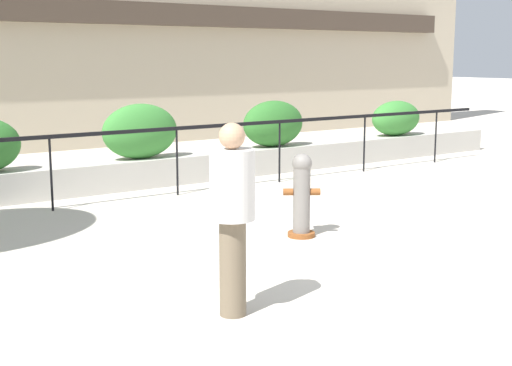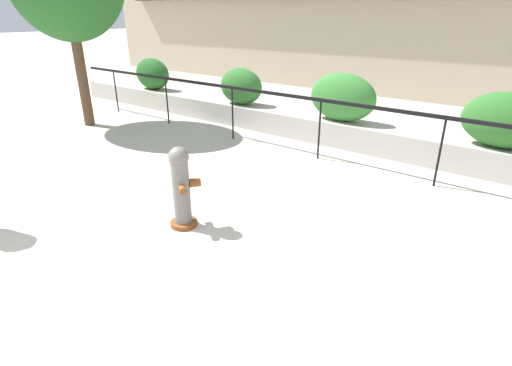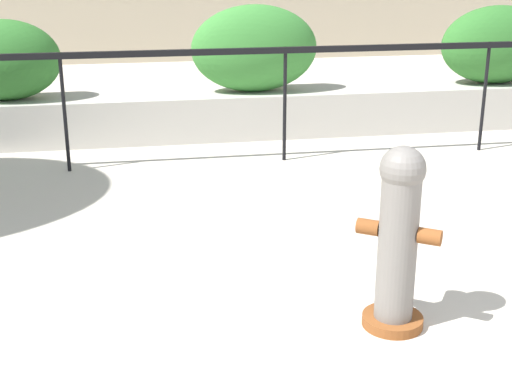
% 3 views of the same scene
% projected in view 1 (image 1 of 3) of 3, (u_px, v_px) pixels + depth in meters
% --- Properties ---
extents(ground_plane, '(120.00, 120.00, 0.00)m').
position_uv_depth(ground_plane, '(392.00, 263.00, 8.00)').
color(ground_plane, beige).
extents(planter_wall_low, '(18.00, 0.70, 0.50)m').
position_uv_depth(planter_wall_low, '(147.00, 172.00, 12.77)').
color(planter_wall_low, '#B7B2A8').
rests_on(planter_wall_low, ground).
extents(fence_railing_segment, '(15.00, 0.05, 1.15)m').
position_uv_depth(fence_railing_segment, '(177.00, 135.00, 11.75)').
color(fence_railing_segment, black).
rests_on(fence_railing_segment, ground).
extents(hedge_bush_2, '(1.43, 0.64, 0.97)m').
position_uv_depth(hedge_bush_2, '(140.00, 131.00, 12.57)').
color(hedge_bush_2, '#387F33').
rests_on(hedge_bush_2, planter_wall_low).
extents(hedge_bush_3, '(1.39, 0.70, 0.92)m').
position_uv_depth(hedge_bush_3, '(273.00, 124.00, 14.26)').
color(hedge_bush_3, '#2D6B28').
rests_on(hedge_bush_3, planter_wall_low).
extents(hedge_bush_4, '(1.37, 0.70, 0.80)m').
position_uv_depth(hedge_bush_4, '(396.00, 118.00, 16.28)').
color(hedge_bush_4, '#387F33').
rests_on(hedge_bush_4, planter_wall_low).
extents(fire_hydrant, '(0.49, 0.49, 1.08)m').
position_uv_depth(fire_hydrant, '(302.00, 194.00, 9.09)').
color(fire_hydrant, brown).
rests_on(fire_hydrant, ground).
extents(pedestrian, '(0.54, 0.54, 1.73)m').
position_uv_depth(pedestrian, '(232.00, 207.00, 6.23)').
color(pedestrian, brown).
rests_on(pedestrian, ground).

